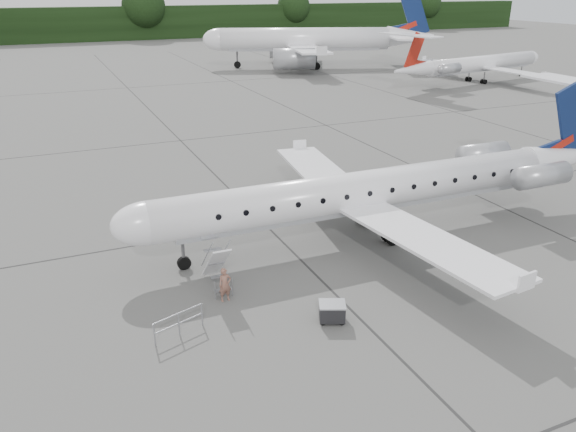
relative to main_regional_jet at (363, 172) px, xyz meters
name	(u,v)px	position (x,y,z in m)	size (l,w,h in m)	color
ground	(390,260)	(-0.10, -3.15, -3.80)	(320.00, 320.00, 0.00)	#5A5A58
treeline	(97,24)	(-0.10, 126.85, 0.20)	(260.00, 4.00, 8.00)	black
main_regional_jet	(363,172)	(0.00, 0.00, 0.00)	(29.63, 21.33, 7.60)	white
airstair	(216,264)	(-8.98, -2.20, -2.61)	(0.85, 2.39, 2.38)	white
passenger	(225,285)	(-9.00, -3.54, -3.00)	(0.58, 0.38, 1.59)	brown
safety_railing	(179,324)	(-11.52, -5.36, -3.30)	(2.20, 0.08, 1.00)	gray
baggage_cart	(332,312)	(-5.43, -6.93, -3.34)	(1.05, 0.85, 0.91)	black
bg_narrowbody	(305,28)	(26.38, 63.48, 2.62)	(35.78, 25.76, 12.85)	white
bg_regional_right	(484,56)	(43.25, 39.57, -0.11)	(28.09, 20.23, 7.37)	white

